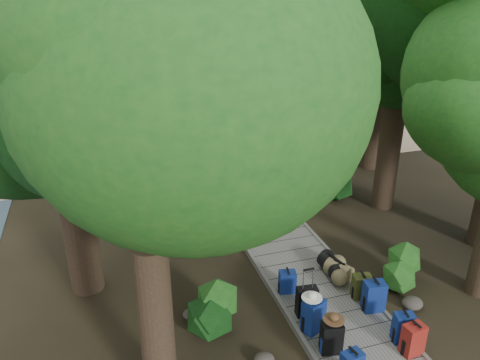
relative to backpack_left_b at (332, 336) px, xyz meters
name	(u,v)px	position (x,y,z in m)	size (l,w,h in m)	color
ground	(281,245)	(0.61, 3.87, -0.47)	(120.00, 120.00, 0.00)	#2D2516
sand_beach	(173,101)	(0.61, 19.87, -0.46)	(40.00, 22.00, 0.02)	#D3B78E
boardwalk	(267,225)	(0.61, 4.87, -0.41)	(2.00, 12.00, 0.12)	slate
backpack_left_b	(332,336)	(0.00, 0.00, 0.00)	(0.37, 0.27, 0.69)	black
backpack_left_c	(313,314)	(-0.07, 0.61, 0.04)	(0.41, 0.29, 0.76)	navy
backpack_left_d	(287,281)	(-0.07, 1.88, -0.07)	(0.35, 0.26, 0.54)	navy
backpack_right_a	(413,338)	(1.38, -0.48, -0.01)	(0.38, 0.27, 0.67)	maroon
backpack_right_b	(403,326)	(1.40, -0.16, -0.02)	(0.36, 0.26, 0.66)	navy
backpack_right_c	(374,295)	(1.37, 0.79, 0.01)	(0.42, 0.30, 0.71)	navy
backpack_right_d	(362,285)	(1.36, 1.23, -0.05)	(0.38, 0.28, 0.58)	#414419
duffel_right_khaki	(339,270)	(1.24, 1.99, -0.15)	(0.39, 0.59, 0.39)	brown
duffel_right_black	(332,264)	(1.19, 2.25, -0.15)	(0.39, 0.62, 0.39)	black
suitcase_on_boardwalk	(307,301)	(0.00, 1.06, -0.03)	(0.41, 0.23, 0.64)	black
lone_suitcase_on_sand	(217,137)	(1.06, 11.90, -0.12)	(0.42, 0.24, 0.66)	black
hat_brown	(334,317)	(0.02, 0.02, 0.40)	(0.39, 0.39, 0.12)	#51351E
hat_white	(312,295)	(-0.13, 0.62, 0.48)	(0.39, 0.39, 0.13)	silver
kayak	(128,133)	(-2.35, 14.14, -0.28)	(0.73, 3.32, 0.33)	red
sun_lounger	(264,124)	(3.52, 13.05, -0.11)	(0.66, 2.05, 0.66)	silver
tree_right_c	(402,51)	(4.38, 5.03, 4.11)	(5.29, 5.29, 9.16)	black
tree_right_e	(313,24)	(4.76, 11.24, 4.27)	(5.26, 5.26, 9.47)	black
tree_right_f	(340,25)	(6.96, 13.13, 4.00)	(5.01, 5.01, 8.94)	black
tree_left_a	(144,187)	(-3.07, 0.02, 3.35)	(4.58, 4.58, 7.64)	black
tree_left_b	(53,57)	(-4.19, 3.50, 4.60)	(5.63, 5.63, 10.13)	black
tree_left_c	(101,77)	(-3.32, 7.48, 3.45)	(4.50, 4.50, 7.82)	black
tree_back_a	(135,22)	(-1.24, 18.50, 3.89)	(5.03, 5.03, 8.71)	black
tree_back_b	(195,17)	(2.12, 20.23, 3.93)	(4.93, 4.93, 8.80)	black
tree_back_c	(258,5)	(5.41, 19.31, 4.55)	(5.57, 5.57, 10.02)	black
tree_back_d	(67,40)	(-4.42, 17.89, 3.24)	(4.44, 4.44, 7.41)	black
palm_right_a	(303,62)	(3.80, 9.89, 3.10)	(4.18, 4.18, 7.12)	#173F11
palm_right_b	(297,23)	(5.88, 15.25, 3.93)	(4.55, 4.55, 8.79)	#173F11
palm_right_c	(237,49)	(3.12, 15.80, 2.80)	(4.11, 4.11, 6.54)	#173F11
palm_left_a	(93,69)	(-3.47, 10.22, 3.20)	(4.61, 4.61, 7.33)	#173F11
rock_left_a	(264,360)	(-1.23, 0.17, -0.36)	(0.38, 0.34, 0.21)	#4C473F
rock_left_b	(190,314)	(-2.22, 1.81, -0.38)	(0.32, 0.28, 0.17)	#4C473F
rock_left_c	(218,241)	(-0.95, 4.36, -0.34)	(0.45, 0.40, 0.25)	#4C473F
rock_left_d	(163,202)	(-1.95, 7.10, -0.37)	(0.33, 0.30, 0.18)	#4C473F
rock_right_a	(412,303)	(2.28, 0.70, -0.34)	(0.44, 0.40, 0.24)	#4C473F
rock_right_b	(400,254)	(3.18, 2.40, -0.34)	(0.45, 0.40, 0.25)	#4C473F
rock_right_c	(301,203)	(2.03, 5.79, -0.39)	(0.27, 0.25, 0.15)	#4C473F
shrub_left_a	(214,309)	(-1.82, 1.36, -0.01)	(1.02, 1.02, 0.92)	#174F18
shrub_left_b	(193,217)	(-1.39, 5.31, -0.06)	(0.89, 0.89, 0.80)	#174F18
shrub_left_c	(161,177)	(-1.84, 8.04, 0.06)	(1.17, 1.17, 1.05)	#174F18
shrub_right_a	(399,270)	(2.48, 1.49, -0.07)	(0.89, 0.89, 0.80)	#174F18
shrub_right_b	(339,180)	(3.43, 6.07, 0.10)	(1.25, 1.25, 1.12)	#174F18
shrub_right_c	(276,153)	(2.65, 9.42, -0.10)	(0.81, 0.81, 0.72)	#174F18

